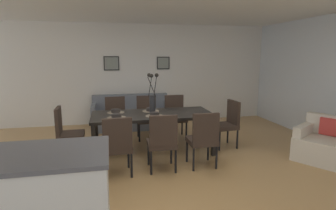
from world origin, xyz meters
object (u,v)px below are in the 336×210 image
(dining_chair_mid_left, at_px, (203,137))
(armchair, at_px, (324,144))
(bowl_far_right, at_px, (151,109))
(framed_picture_left, at_px, (111,63))
(dining_table, at_px, (153,117))
(bowl_near_right, at_px, (116,110))
(dining_chair_head_west, at_px, (66,130))
(framed_picture_center, at_px, (163,63))
(dining_chair_far_right, at_px, (147,115))
(centerpiece_vase, at_px, (152,98))
(sofa, at_px, (132,116))
(bowl_near_left, at_px, (116,116))
(dining_chair_near_left, at_px, (117,143))
(dining_chair_far_left, at_px, (162,140))
(dining_chair_mid_right, at_px, (175,114))
(dining_chair_head_east, at_px, (228,121))
(dining_chair_near_right, at_px, (116,117))
(bowl_far_left, at_px, (155,114))

(dining_chair_mid_left, xyz_separation_m, armchair, (2.16, -0.14, -0.23))
(bowl_far_right, xyz_separation_m, framed_picture_left, (-0.68, 2.18, 0.81))
(dining_table, distance_m, bowl_near_right, 0.70)
(dining_chair_head_west, distance_m, framed_picture_center, 3.44)
(dining_chair_far_right, bearing_deg, bowl_near_right, -134.37)
(dining_table, height_order, dining_chair_head_west, dining_chair_head_west)
(dining_table, height_order, centerpiece_vase, centerpiece_vase)
(dining_chair_far_right, relative_size, sofa, 0.48)
(bowl_near_left, distance_m, framed_picture_center, 3.05)
(framed_picture_left, distance_m, framed_picture_center, 1.36)
(bowl_near_right, bearing_deg, dining_chair_head_west, -164.52)
(bowl_near_left, bearing_deg, dining_chair_near_left, -91.52)
(dining_chair_mid_left, bearing_deg, dining_chair_near_left, -178.32)
(dining_chair_far_left, relative_size, bowl_near_right, 5.41)
(sofa, bearing_deg, armchair, -43.67)
(dining_chair_mid_right, distance_m, framed_picture_left, 2.28)
(dining_chair_near_left, relative_size, framed_picture_left, 2.36)
(dining_chair_far_right, distance_m, bowl_far_right, 0.74)
(dining_chair_head_east, height_order, bowl_far_right, dining_chair_head_east)
(dining_chair_near_left, bearing_deg, dining_chair_mid_right, 53.73)
(dining_chair_mid_left, height_order, bowl_near_right, dining_chair_mid_left)
(armchair, bearing_deg, dining_chair_head_east, 142.67)
(dining_chair_head_east, height_order, armchair, dining_chair_head_east)
(dining_chair_mid_right, xyz_separation_m, bowl_near_right, (-1.30, -0.66, 0.27))
(dining_table, height_order, bowl_near_left, bowl_near_left)
(dining_chair_head_east, distance_m, armchair, 1.70)
(framed_picture_center, bearing_deg, dining_chair_mid_left, -90.05)
(dining_chair_far_right, bearing_deg, dining_chair_near_right, -179.21)
(centerpiece_vase, xyz_separation_m, framed_picture_center, (0.68, 2.40, 0.57))
(dining_chair_far_left, xyz_separation_m, framed_picture_left, (-0.69, 3.28, 1.08))
(dining_chair_near_left, relative_size, framed_picture_center, 2.70)
(centerpiece_vase, bearing_deg, bowl_far_right, 90.24)
(bowl_near_left, relative_size, bowl_far_left, 1.00)
(centerpiece_vase, distance_m, armchair, 3.11)
(bowl_near_left, relative_size, armchair, 0.15)
(dining_chair_far_right, height_order, sofa, dining_chair_far_right)
(bowl_near_left, xyz_separation_m, bowl_far_left, (0.66, 0.00, 0.00))
(dining_chair_mid_right, bearing_deg, dining_chair_near_right, 178.88)
(dining_chair_near_left, relative_size, centerpiece_vase, 1.25)
(dining_chair_near_left, bearing_deg, dining_chair_head_west, 133.11)
(dining_chair_head_east, xyz_separation_m, bowl_near_right, (-2.16, 0.22, 0.27))
(bowl_far_left, xyz_separation_m, framed_picture_center, (0.68, 2.62, 0.81))
(centerpiece_vase, bearing_deg, dining_chair_head_east, -0.08)
(dining_chair_near_right, distance_m, dining_chair_mid_right, 1.30)
(dining_chair_head_east, bearing_deg, dining_chair_far_right, 148.31)
(dining_chair_head_east, height_order, framed_picture_left, framed_picture_left)
(bowl_near_left, bearing_deg, dining_chair_head_west, 166.79)
(dining_chair_mid_left, relative_size, bowl_far_left, 5.41)
(dining_table, xyz_separation_m, framed_picture_left, (-0.68, 2.40, 0.91))
(dining_chair_far_left, height_order, bowl_far_right, dining_chair_far_left)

